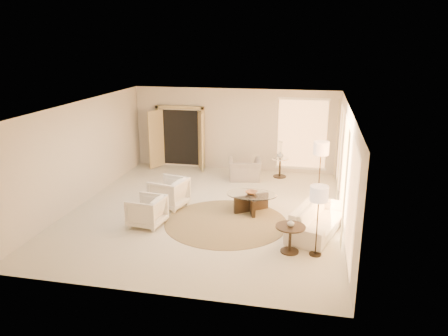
% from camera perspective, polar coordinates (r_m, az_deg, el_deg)
% --- Properties ---
extents(room, '(7.04, 8.04, 2.83)m').
position_cam_1_polar(room, '(11.20, -2.43, 1.01)').
color(room, beige).
rests_on(room, ground).
extents(windows_right, '(0.10, 6.40, 2.40)m').
position_cam_1_polar(windows_right, '(11.01, 15.39, -0.12)').
color(windows_right, '#F3A961').
rests_on(windows_right, room).
extents(window_back_corner, '(1.70, 0.10, 2.40)m').
position_cam_1_polar(window_back_corner, '(14.73, 10.17, 4.35)').
color(window_back_corner, '#F3A961').
rests_on(window_back_corner, room).
extents(curtains_right, '(0.06, 5.20, 2.60)m').
position_cam_1_polar(curtains_right, '(11.88, 14.92, 0.88)').
color(curtains_right, beige).
rests_on(curtains_right, room).
extents(french_doors, '(1.95, 0.66, 2.16)m').
position_cam_1_polar(french_doors, '(15.36, -5.79, 3.94)').
color(french_doors, tan).
rests_on(french_doors, room).
extents(area_rug, '(3.62, 3.62, 0.01)m').
position_cam_1_polar(area_rug, '(10.95, 0.26, -7.09)').
color(area_rug, '#473921').
rests_on(area_rug, room).
extents(sofa, '(1.50, 2.37, 0.65)m').
position_cam_1_polar(sofa, '(10.59, 12.20, -6.47)').
color(sofa, white).
rests_on(sofa, room).
extents(armchair_left, '(0.98, 1.02, 0.88)m').
position_cam_1_polar(armchair_left, '(11.87, -7.21, -3.04)').
color(armchair_left, white).
rests_on(armchair_left, room).
extents(armchair_right, '(0.83, 0.87, 0.81)m').
position_cam_1_polar(armchair_right, '(10.81, -10.08, -5.38)').
color(armchair_right, white).
rests_on(armchair_right, room).
extents(accent_chair, '(1.14, 0.86, 0.90)m').
position_cam_1_polar(accent_chair, '(14.08, 2.71, 0.25)').
color(accent_chair, gray).
rests_on(accent_chair, room).
extents(coffee_table, '(1.68, 1.68, 0.48)m').
position_cam_1_polar(coffee_table, '(11.54, 3.58, -4.24)').
color(coffee_table, black).
rests_on(coffee_table, room).
extents(end_table, '(0.64, 0.64, 0.60)m').
position_cam_1_polar(end_table, '(9.46, 8.64, -8.56)').
color(end_table, black).
rests_on(end_table, room).
extents(side_table, '(0.56, 0.56, 0.65)m').
position_cam_1_polar(side_table, '(14.46, 7.32, 0.33)').
color(side_table, '#2C231A').
rests_on(side_table, room).
extents(floor_lamp_near, '(0.42, 0.42, 1.74)m').
position_cam_1_polar(floor_lamp_near, '(12.08, 12.56, 2.18)').
color(floor_lamp_near, '#2C231A').
rests_on(floor_lamp_near, room).
extents(floor_lamp_far, '(0.37, 0.37, 1.53)m').
position_cam_1_polar(floor_lamp_far, '(9.10, 12.30, -3.72)').
color(floor_lamp_far, '#2C231A').
rests_on(floor_lamp_far, room).
extents(bowl, '(0.40, 0.40, 0.08)m').
position_cam_1_polar(bowl, '(11.47, 3.60, -3.23)').
color(bowl, brown).
rests_on(bowl, coffee_table).
extents(end_vase, '(0.20, 0.20, 0.16)m').
position_cam_1_polar(end_vase, '(9.35, 8.71, -7.09)').
color(end_vase, silver).
rests_on(end_vase, end_table).
extents(side_vase, '(0.23, 0.23, 0.24)m').
position_cam_1_polar(side_vase, '(14.36, 7.37, 1.75)').
color(side_vase, silver).
rests_on(side_vase, side_table).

